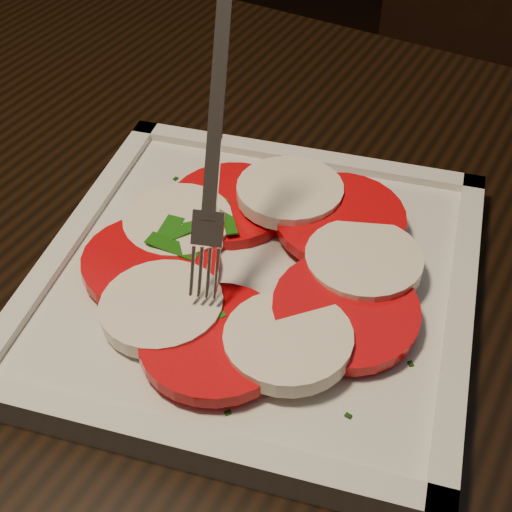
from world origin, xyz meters
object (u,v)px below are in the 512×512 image
chair (481,119)px  table (161,384)px  plate (256,282)px  fork (218,141)px

chair → table: bearing=-90.1°
table → plate: (0.06, 0.03, 0.11)m
chair → plate: bearing=-84.9°
table → plate: plate is taller
plate → fork: size_ratio=1.94×
plate → chair: bearing=86.5°
table → fork: fork is taller
table → fork: 0.21m
chair → fork: 0.70m
table → chair: 0.67m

